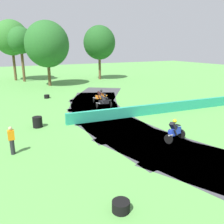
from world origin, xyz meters
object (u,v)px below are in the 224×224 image
(motorcycle_lead_orange, at_px, (101,96))
(motorcycle_trailing_blue, at_px, (175,130))
(motorcycle_chase_black, at_px, (105,101))
(track_marshal, at_px, (12,141))
(tire_stack_mid_b, at_px, (121,206))
(tire_stack_near, at_px, (47,96))
(tire_stack_mid_a, at_px, (37,122))

(motorcycle_lead_orange, xyz_separation_m, motorcycle_trailing_blue, (-0.19, -11.77, -0.00))
(motorcycle_trailing_blue, bearing_deg, motorcycle_lead_orange, 89.07)
(motorcycle_lead_orange, relative_size, motorcycle_chase_black, 1.00)
(motorcycle_lead_orange, height_order, motorcycle_trailing_blue, motorcycle_lead_orange)
(motorcycle_lead_orange, bearing_deg, motorcycle_trailing_blue, -90.93)
(motorcycle_trailing_blue, bearing_deg, track_marshal, 164.73)
(motorcycle_trailing_blue, xyz_separation_m, tire_stack_mid_b, (-6.40, -4.32, -0.45))
(tire_stack_near, bearing_deg, motorcycle_trailing_blue, -74.72)
(motorcycle_chase_black, relative_size, tire_stack_mid_a, 2.14)
(motorcycle_chase_black, height_order, motorcycle_trailing_blue, same)
(tire_stack_near, xyz_separation_m, track_marshal, (-4.94, -13.96, 0.62))
(tire_stack_mid_a, distance_m, track_marshal, 4.57)
(motorcycle_chase_black, xyz_separation_m, tire_stack_near, (-4.07, 7.05, -0.45))
(motorcycle_chase_black, distance_m, tire_stack_mid_b, 15.05)
(motorcycle_chase_black, bearing_deg, tire_stack_mid_a, -157.46)
(motorcycle_trailing_blue, distance_m, track_marshal, 9.81)
(motorcycle_lead_orange, height_order, tire_stack_near, motorcycle_lead_orange)
(motorcycle_trailing_blue, relative_size, track_marshal, 1.03)
(tire_stack_near, bearing_deg, motorcycle_lead_orange, -45.41)
(tire_stack_mid_b, bearing_deg, motorcycle_chase_black, 66.69)
(tire_stack_near, relative_size, tire_stack_mid_a, 0.77)
(tire_stack_near, relative_size, tire_stack_mid_b, 0.92)
(motorcycle_lead_orange, distance_m, track_marshal, 13.32)
(tire_stack_mid_a, bearing_deg, track_marshal, -117.36)
(tire_stack_near, bearing_deg, tire_stack_mid_a, -106.01)
(motorcycle_trailing_blue, height_order, tire_stack_near, motorcycle_trailing_blue)
(motorcycle_lead_orange, bearing_deg, tire_stack_near, 134.59)
(tire_stack_mid_a, xyz_separation_m, tire_stack_mid_b, (0.96, -10.94, -0.20))
(motorcycle_lead_orange, distance_m, tire_stack_mid_a, 9.15)
(tire_stack_mid_b, height_order, track_marshal, track_marshal)
(tire_stack_near, height_order, track_marshal, track_marshal)
(tire_stack_near, height_order, tire_stack_mid_b, same)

